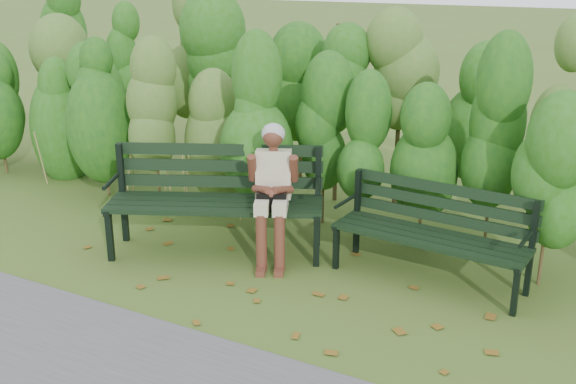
% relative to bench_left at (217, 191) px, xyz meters
% --- Properties ---
extents(ground, '(80.00, 80.00, 0.00)m').
position_rel_bench_left_xyz_m(ground, '(0.83, -0.46, -0.59)').
color(ground, '#485921').
extents(hedge_band, '(11.04, 1.67, 2.42)m').
position_rel_bench_left_xyz_m(hedge_band, '(0.83, 1.40, 0.66)').
color(hedge_band, '#47381E').
rests_on(hedge_band, ground).
extents(leaf_litter, '(5.15, 1.99, 0.01)m').
position_rel_bench_left_xyz_m(leaf_litter, '(0.81, -0.56, -0.59)').
color(leaf_litter, brown).
rests_on(leaf_litter, ground).
extents(bench_left, '(2.10, 1.43, 1.01)m').
position_rel_bench_left_xyz_m(bench_left, '(0.00, 0.00, 0.00)').
color(bench_left, black).
rests_on(bench_left, ground).
extents(bench_right, '(1.72, 0.68, 0.84)m').
position_rel_bench_left_xyz_m(bench_right, '(2.02, 0.34, -0.10)').
color(bench_right, black).
rests_on(bench_right, ground).
extents(seated_woman, '(0.57, 0.73, 1.28)m').
position_rel_bench_left_xyz_m(seated_woman, '(0.58, 0.05, 0.15)').
color(seated_woman, '#C1B794').
rests_on(seated_woman, ground).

